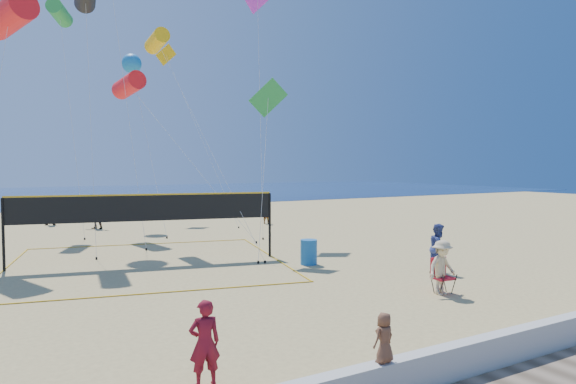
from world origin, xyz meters
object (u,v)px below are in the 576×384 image
camp_chair (441,273)px  trash_barrel (309,252)px  woman (205,343)px  volleyball_net (146,215)px

camp_chair → trash_barrel: size_ratio=1.21×
trash_barrel → woman: bearing=-131.7°
volleyball_net → camp_chair: bearing=-42.1°
camp_chair → volleyball_net: size_ratio=0.10×
volleyball_net → woman: bearing=-87.5°
volleyball_net → trash_barrel: bearing=-19.7°
camp_chair → trash_barrel: camp_chair is taller
trash_barrel → volleyball_net: (-5.26, 3.31, 1.38)m
trash_barrel → camp_chair: bearing=-79.2°
camp_chair → trash_barrel: (-1.06, 5.59, -0.11)m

